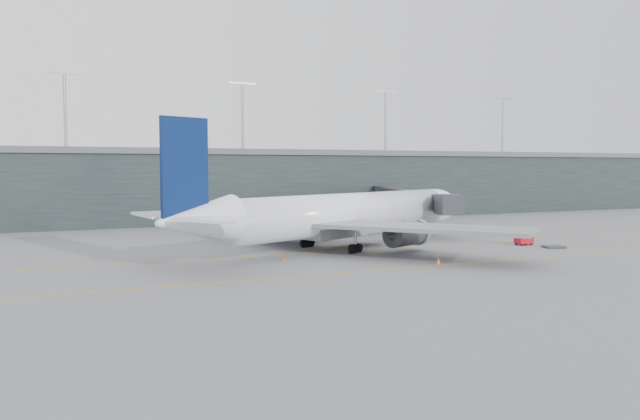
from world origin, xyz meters
name	(u,v)px	position (x,y,z in m)	size (l,w,h in m)	color
ground	(311,248)	(0.00, 0.00, 0.00)	(320.00, 320.00, 0.00)	slate
taxiline_a	(323,252)	(0.00, -4.00, 0.01)	(160.00, 0.25, 0.02)	orange
taxiline_b	(382,270)	(0.00, -20.00, 0.01)	(160.00, 0.25, 0.02)	orange
taxiline_lead_main	(292,233)	(5.00, 20.00, 0.01)	(0.25, 60.00, 0.02)	orange
terminal	(209,184)	(0.00, 58.00, 7.62)	(240.00, 36.00, 29.00)	#1D2827
main_aircraft	(346,214)	(4.88, -1.24, 4.77)	(57.87, 53.36, 16.99)	white
jet_bridge	(395,198)	(28.89, 24.86, 5.48)	(16.28, 47.18, 7.33)	#2E2E33
gse_cart	(524,239)	(30.29, -9.37, 0.94)	(2.49, 1.60, 1.69)	red
baggage_dolly	(554,247)	(31.83, -13.76, 0.17)	(2.79, 2.23, 0.28)	#313135
uld_a	(249,236)	(-6.15, 9.40, 1.09)	(2.76, 2.48, 2.07)	#3B3B40
uld_b	(259,234)	(-3.45, 12.55, 0.97)	(2.20, 1.84, 1.84)	#3B3B40
uld_c	(278,234)	(-0.88, 10.95, 0.95)	(2.38, 2.12, 1.82)	#3B3B40
cone_nose	(527,240)	(33.17, -6.91, 0.38)	(0.48, 0.48, 0.77)	orange
cone_wing_stbd	(438,261)	(8.17, -19.26, 0.39)	(0.49, 0.49, 0.79)	orange
cone_wing_port	(329,235)	(8.14, 11.52, 0.33)	(0.41, 0.41, 0.65)	#FF510E
cone_tail	(283,258)	(-7.88, -9.39, 0.38)	(0.48, 0.48, 0.77)	#CF480B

